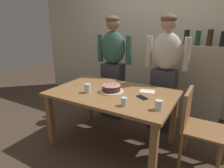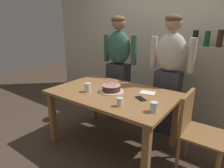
% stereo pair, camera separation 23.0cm
% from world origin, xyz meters
% --- Properties ---
extents(ground_plane, '(10.00, 10.00, 0.00)m').
position_xyz_m(ground_plane, '(0.00, 0.00, 0.00)').
color(ground_plane, '#47382B').
extents(back_wall, '(5.20, 0.10, 2.60)m').
position_xyz_m(back_wall, '(0.00, 1.55, 1.30)').
color(back_wall, beige).
rests_on(back_wall, ground_plane).
extents(dining_table, '(1.50, 0.96, 0.74)m').
position_xyz_m(dining_table, '(0.00, 0.00, 0.64)').
color(dining_table, olive).
rests_on(dining_table, ground_plane).
extents(birthday_cake, '(0.30, 0.30, 0.15)m').
position_xyz_m(birthday_cake, '(-0.02, 0.00, 0.78)').
color(birthday_cake, white).
rests_on(birthday_cake, dining_table).
extents(water_glass_near, '(0.08, 0.08, 0.10)m').
position_xyz_m(water_glass_near, '(0.64, -0.22, 0.79)').
color(water_glass_near, silver).
rests_on(water_glass_near, dining_table).
extents(water_glass_far, '(0.08, 0.08, 0.11)m').
position_xyz_m(water_glass_far, '(-0.25, -0.17, 0.79)').
color(water_glass_far, silver).
rests_on(water_glass_far, dining_table).
extents(water_glass_side, '(0.06, 0.06, 0.09)m').
position_xyz_m(water_glass_side, '(0.31, -0.30, 0.78)').
color(water_glass_side, silver).
rests_on(water_glass_side, dining_table).
extents(cell_phone, '(0.16, 0.14, 0.01)m').
position_xyz_m(cell_phone, '(0.39, 0.00, 0.74)').
color(cell_phone, black).
rests_on(cell_phone, dining_table).
extents(napkin_stack, '(0.20, 0.17, 0.01)m').
position_xyz_m(napkin_stack, '(0.37, 0.22, 0.74)').
color(napkin_stack, white).
rests_on(napkin_stack, dining_table).
extents(person_man_bearded, '(0.61, 0.27, 1.66)m').
position_xyz_m(person_man_bearded, '(-0.41, 0.73, 0.87)').
color(person_man_bearded, '#33333D').
rests_on(person_man_bearded, ground_plane).
extents(person_woman_cardigan, '(0.61, 0.27, 1.66)m').
position_xyz_m(person_woman_cardigan, '(0.44, 0.73, 0.87)').
color(person_woman_cardigan, '#33333D').
rests_on(person_woman_cardigan, ground_plane).
extents(dining_chair, '(0.42, 0.42, 0.87)m').
position_xyz_m(dining_chair, '(0.96, 0.14, 0.52)').
color(dining_chair, olive).
rests_on(dining_chair, ground_plane).
extents(shelf_cabinet, '(0.78, 0.30, 1.46)m').
position_xyz_m(shelf_cabinet, '(0.82, 1.33, 0.62)').
color(shelf_cabinet, tan).
rests_on(shelf_cabinet, ground_plane).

